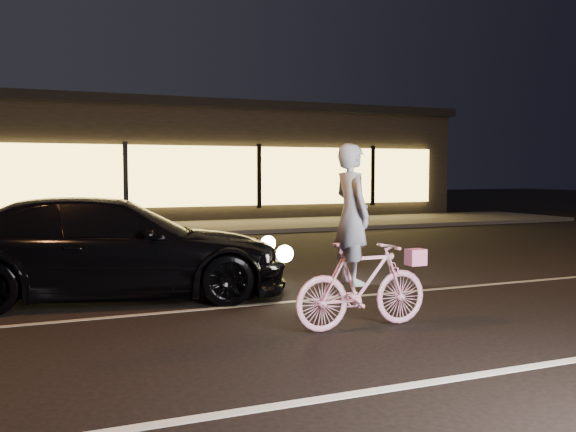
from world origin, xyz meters
name	(u,v)px	position (x,y,z in m)	size (l,w,h in m)	color
ground	(351,339)	(0.00, 0.00, 0.00)	(90.00, 90.00, 0.00)	black
lane_stripe_near	(437,381)	(0.00, -1.50, 0.00)	(60.00, 0.12, 0.01)	silver
lane_stripe_far	(279,303)	(0.00, 2.00, 0.00)	(60.00, 0.10, 0.01)	gray
sidewalk	(136,230)	(0.00, 13.00, 0.06)	(30.00, 4.00, 0.12)	#383533
storefront	(108,161)	(0.00, 18.97, 2.15)	(25.40, 8.42, 4.20)	black
cyclist	(360,264)	(0.29, 0.35, 0.73)	(1.64, 0.56, 2.07)	#FF5191
sedan	(111,248)	(-2.02, 3.20, 0.70)	(5.13, 2.87, 1.40)	black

